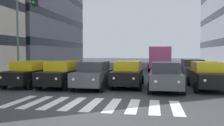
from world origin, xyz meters
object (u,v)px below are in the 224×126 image
object	(u,v)px
car_0	(207,75)
car_5	(29,73)
car_4	(62,74)
car_3	(94,74)
street_lamp_right	(22,19)
car_1	(165,76)
bus_behind_traffic	(159,56)
car_row2_0	(192,69)
car_2	(128,74)

from	to	relation	value
car_0	car_5	size ratio (longest dim) A/B	1.00
car_4	car_3	bearing A→B (deg)	176.52
street_lamp_right	car_5	bearing A→B (deg)	128.08
car_3	street_lamp_right	distance (m)	8.14
car_0	car_1	bearing A→B (deg)	19.40
car_5	car_1	bearing A→B (deg)	177.98
car_0	car_5	world-z (taller)	same
bus_behind_traffic	street_lamp_right	size ratio (longest dim) A/B	1.32
car_0	street_lamp_right	size ratio (longest dim) A/B	0.56
car_row2_0	car_3	bearing A→B (deg)	42.12
car_3	car_4	xyz separation A→B (m)	(2.23, -0.14, 0.00)
car_row2_0	street_lamp_right	bearing A→B (deg)	15.67
car_4	street_lamp_right	bearing A→B (deg)	-29.76
car_3	car_5	distance (m)	4.62
car_3	car_1	bearing A→B (deg)	177.72
car_3	car_row2_0	world-z (taller)	same
street_lamp_right	car_4	bearing A→B (deg)	150.24
car_row2_0	bus_behind_traffic	distance (m)	11.43
car_1	car_5	distance (m)	9.13
car_1	car_2	world-z (taller)	same
car_2	bus_behind_traffic	world-z (taller)	bus_behind_traffic
bus_behind_traffic	street_lamp_right	world-z (taller)	street_lamp_right
car_3	street_lamp_right	xyz separation A→B (m)	(6.54, -2.60, 4.08)
car_1	car_3	xyz separation A→B (m)	(4.51, -0.18, 0.00)
car_3	car_5	xyz separation A→B (m)	(4.62, -0.14, 0.00)
car_5	bus_behind_traffic	distance (m)	19.64
car_0	car_2	xyz separation A→B (m)	(4.99, -0.25, 0.00)
car_1	bus_behind_traffic	distance (m)	17.72
car_0	car_4	world-z (taller)	same
car_4	car_row2_0	world-z (taller)	same
car_row2_0	bus_behind_traffic	bearing A→B (deg)	-76.80
car_row2_0	street_lamp_right	xyz separation A→B (m)	(13.65, 3.83, 4.08)
car_1	car_5	bearing A→B (deg)	-2.02
car_5	street_lamp_right	xyz separation A→B (m)	(1.93, -2.46, 4.08)
car_1	bus_behind_traffic	size ratio (longest dim) A/B	0.42
car_4	car_0	bearing A→B (deg)	-176.33
car_row2_0	car_4	bearing A→B (deg)	33.95
car_1	street_lamp_right	xyz separation A→B (m)	(11.05, -2.78, 4.08)
car_0	car_1	distance (m)	2.75
bus_behind_traffic	car_5	bearing A→B (deg)	62.29
car_2	bus_behind_traffic	xyz separation A→B (m)	(-2.39, -16.53, 0.97)
bus_behind_traffic	street_lamp_right	bearing A→B (deg)	53.46
car_3	street_lamp_right	world-z (taller)	street_lamp_right
car_1	car_5	xyz separation A→B (m)	(9.12, -0.32, 0.00)
car_0	car_row2_0	size ratio (longest dim) A/B	1.00
car_3	car_4	world-z (taller)	same
car_2	car_3	distance (m)	2.34
car_2	car_5	distance (m)	6.79
car_4	bus_behind_traffic	size ratio (longest dim) A/B	0.42
car_0	car_3	xyz separation A→B (m)	(7.11, 0.73, 0.00)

